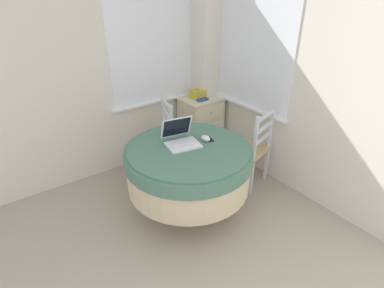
{
  "coord_description": "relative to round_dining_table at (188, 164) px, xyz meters",
  "views": [
    {
      "loc": [
        -0.33,
        -0.02,
        2.06
      ],
      "look_at": [
        1.19,
        2.08,
        0.68
      ],
      "focal_mm": 28.0,
      "sensor_mm": 36.0,
      "label": 1
    }
  ],
  "objects": [
    {
      "name": "corner_room_shell",
      "position": [
        0.29,
        0.1,
        0.7
      ],
      "size": [
        4.5,
        5.04,
        2.55
      ],
      "color": "silver",
      "rests_on": "ground_plane"
    },
    {
      "name": "round_dining_table",
      "position": [
        0.0,
        0.0,
        0.0
      ],
      "size": [
        1.18,
        1.18,
        0.76
      ],
      "color": "#4C3D2D",
      "rests_on": "ground_plane"
    },
    {
      "name": "laptop",
      "position": [
        -0.01,
        0.11,
        0.23
      ],
      "size": [
        0.35,
        0.36,
        0.23
      ],
      "color": "white",
      "rests_on": "round_dining_table"
    },
    {
      "name": "computer_mouse",
      "position": [
        0.21,
        0.01,
        0.21
      ],
      "size": [
        0.07,
        0.1,
        0.05
      ],
      "color": "white",
      "rests_on": "round_dining_table"
    },
    {
      "name": "cell_phone",
      "position": [
        0.25,
        0.01,
        0.19
      ],
      "size": [
        0.07,
        0.11,
        0.01
      ],
      "color": "black",
      "rests_on": "round_dining_table"
    },
    {
      "name": "dining_chair_near_back_window",
      "position": [
        0.14,
        0.84,
        -0.13
      ],
      "size": [
        0.52,
        0.53,
        0.93
      ],
      "color": "tan",
      "rests_on": "ground_plane"
    },
    {
      "name": "dining_chair_near_right_window",
      "position": [
        0.87,
        0.03,
        -0.13
      ],
      "size": [
        0.52,
        0.51,
        0.93
      ],
      "color": "tan",
      "rests_on": "ground_plane"
    },
    {
      "name": "corner_cabinet",
      "position": [
        0.91,
        1.0,
        -0.2
      ],
      "size": [
        0.52,
        0.44,
        0.76
      ],
      "color": "beige",
      "rests_on": "ground_plane"
    },
    {
      "name": "storage_box",
      "position": [
        0.88,
        1.03,
        0.24
      ],
      "size": [
        0.17,
        0.16,
        0.11
      ],
      "color": "gold",
      "rests_on": "corner_cabinet"
    },
    {
      "name": "book_on_cabinet",
      "position": [
        0.87,
        0.98,
        0.19
      ],
      "size": [
        0.15,
        0.2,
        0.02
      ],
      "color": "#33478C",
      "rests_on": "corner_cabinet"
    }
  ]
}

